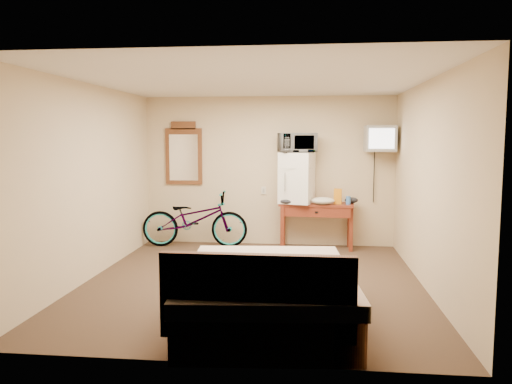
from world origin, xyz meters
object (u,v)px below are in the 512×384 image
crt_television (380,139)px  bicycle (195,219)px  desk (316,212)px  wall_mirror (184,154)px  bed (267,294)px  blue_cup (348,200)px  microwave (297,143)px  mini_fridge (297,178)px

crt_television → bicycle: crt_television is taller
desk → crt_television: (0.99, 0.02, 1.18)m
wall_mirror → bed: wall_mirror is taller
desk → blue_cup: blue_cup is taller
wall_mirror → desk: bearing=-6.8°
microwave → blue_cup: microwave is taller
crt_television → bed: bearing=-113.9°
crt_television → bed: 4.00m
desk → bed: size_ratio=0.54×
blue_cup → bed: 3.50m
desk → blue_cup: bearing=-7.9°
bed → desk: bearing=81.3°
blue_cup → crt_television: size_ratio=0.23×
mini_fridge → wall_mirror: 1.99m
wall_mirror → bicycle: wall_mirror is taller
microwave → crt_television: (1.31, -0.01, 0.07)m
mini_fridge → bed: bearing=-93.3°
desk → crt_television: bearing=1.0°
mini_fridge → crt_television: crt_television is taller
mini_fridge → bicycle: bearing=-177.3°
microwave → crt_television: crt_television is taller
blue_cup → microwave: bearing=173.4°
bicycle → mini_fridge: bearing=-90.6°
blue_cup → wall_mirror: size_ratio=0.12×
desk → mini_fridge: bearing=175.4°
blue_cup → bicycle: 2.54m
bicycle → crt_television: bearing=-92.0°
mini_fridge → bed: mini_fridge is taller
mini_fridge → blue_cup: mini_fridge is taller
mini_fridge → microwave: 0.57m
bed → blue_cup: bearing=72.8°
bicycle → microwave: bearing=-90.6°
blue_cup → wall_mirror: bearing=173.0°
crt_television → mini_fridge: bearing=179.6°
bicycle → wall_mirror: bearing=34.6°
desk → wall_mirror: 2.46m
microwave → bicycle: size_ratio=0.32×
microwave → crt_television: size_ratio=0.97×
mini_fridge → microwave: size_ratio=1.46×
mini_fridge → crt_television: (1.31, -0.01, 0.64)m
desk → bicycle: size_ratio=0.70×
blue_cup → bicycle: size_ratio=0.08×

